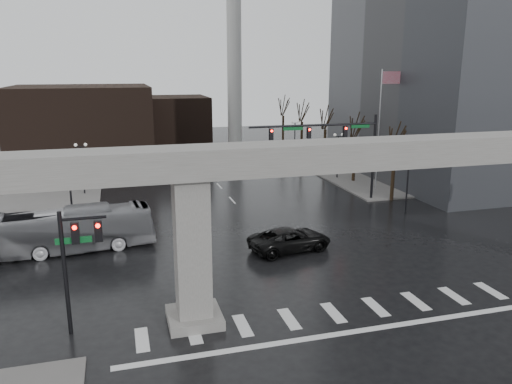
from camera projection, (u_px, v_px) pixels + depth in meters
ground at (326, 304)px, 26.47m from camera, size 160.00×160.00×0.00m
sidewalk_ne at (397, 160)px, 66.87m from camera, size 28.00×36.00×0.15m
elevated_guideway at (353, 176)px, 25.12m from camera, size 48.00×2.60×8.70m
building_far_left at (83, 128)px, 60.78m from camera, size 16.00×14.00×10.00m
building_far_mid at (173, 124)px, 73.51m from camera, size 10.00×10.00×8.00m
smokestack at (234, 58)px, 67.72m from camera, size 3.60×3.60×30.00m
signal_mast_arm at (337, 140)px, 44.95m from camera, size 12.12×0.43×8.00m
signal_left_pole at (76, 251)px, 22.73m from camera, size 2.30×0.30×6.00m
flagpole_assembly at (382, 116)px, 49.17m from camera, size 2.06×0.12×12.00m
lamp_right_0 at (408, 173)px, 42.23m from camera, size 1.22×0.32×5.11m
lamp_right_1 at (338, 148)px, 55.30m from camera, size 1.22×0.32×5.11m
lamp_right_2 at (295, 132)px, 68.37m from camera, size 1.22×0.32×5.11m
lamp_left_0 at (71, 195)px, 35.15m from camera, size 1.22×0.32×5.11m
lamp_left_1 at (82, 160)px, 48.22m from camera, size 1.22×0.32×5.11m
lamp_left_2 at (88, 140)px, 61.29m from camera, size 1.22×0.32×5.11m
tree_right_0 at (393, 171)px, 46.42m from camera, size 1.09×1.58×7.50m
tree_right_1 at (354, 156)px, 53.87m from camera, size 1.09×1.61×7.67m
tree_right_2 at (325, 145)px, 61.32m from camera, size 1.10×1.63×7.85m
tree_right_3 at (302, 136)px, 68.77m from camera, size 1.11×1.66×8.02m
tree_right_4 at (283, 128)px, 76.22m from camera, size 1.12×1.69×8.19m
pickup_truck at (290, 239)px, 34.01m from camera, size 6.11×3.62×1.59m
city_bus at (73, 230)px, 33.76m from camera, size 10.97×3.46×3.01m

